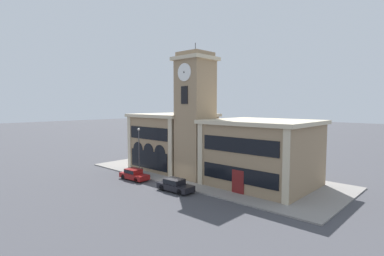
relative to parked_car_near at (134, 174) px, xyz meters
name	(u,v)px	position (x,y,z in m)	size (l,w,h in m)	color
ground_plane	(170,185)	(5.46, 1.26, -0.73)	(300.00, 300.00, 0.00)	#424247
sidewalk_kerb	(208,175)	(5.46, 8.51, -0.66)	(35.74, 14.50, 0.15)	gray
clock_tower	(195,116)	(5.46, 5.83, 7.52)	(4.66, 4.66, 17.59)	#937A5B
town_hall_left_wing	(174,141)	(-1.71, 8.77, 3.46)	(10.49, 10.60, 8.34)	#937A5B
town_hall_right_wing	(262,153)	(13.54, 8.78, 3.25)	(12.29, 10.60, 7.92)	#937A5B
parked_car_near	(134,174)	(0.00, 0.00, 0.00)	(4.26, 1.89, 1.40)	maroon
parked_car_mid	(175,185)	(7.68, 0.00, 0.01)	(4.43, 1.95, 1.42)	black
street_lamp	(139,144)	(-1.54, 2.03, 3.55)	(0.36, 0.36, 6.39)	#4C4C51
bollard	(142,172)	(-0.54, 1.72, -0.06)	(0.18, 0.18, 1.06)	black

